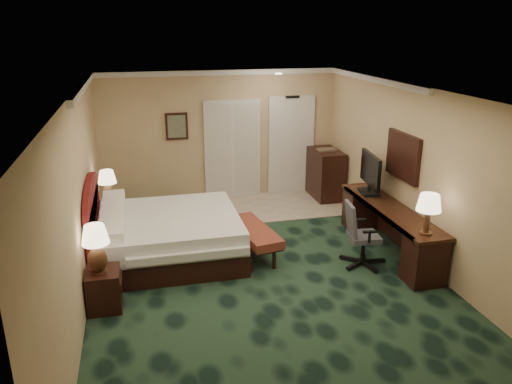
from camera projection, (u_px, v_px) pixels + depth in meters
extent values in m
cube|color=black|center=(264.00, 276.00, 7.45)|extent=(5.00, 7.50, 0.00)
cube|color=white|center=(266.00, 94.00, 6.58)|extent=(5.00, 7.50, 0.00)
cube|color=tan|center=(220.00, 136.00, 10.47)|extent=(5.00, 0.00, 2.70)
cube|color=tan|center=(396.00, 353.00, 3.56)|extent=(5.00, 0.00, 2.70)
cube|color=tan|center=(78.00, 205.00, 6.46)|extent=(0.00, 7.50, 2.70)
cube|color=tan|center=(424.00, 179.00, 7.57)|extent=(0.00, 7.50, 2.70)
cube|color=beige|center=(272.00, 206.00, 10.32)|extent=(3.20, 1.70, 0.01)
cube|color=white|center=(291.00, 146.00, 10.88)|extent=(1.02, 0.06, 2.18)
cube|color=beige|center=(233.00, 149.00, 10.58)|extent=(1.20, 0.06, 2.10)
cube|color=#485E53|center=(177.00, 126.00, 10.15)|extent=(0.45, 0.06, 0.55)
cube|color=white|center=(403.00, 156.00, 8.05)|extent=(0.05, 0.95, 0.75)
cube|color=silver|center=(170.00, 236.00, 7.99)|extent=(2.19, 2.03, 0.70)
cube|color=black|center=(104.00, 289.00, 6.55)|extent=(0.43, 0.49, 0.54)
cube|color=black|center=(111.00, 218.00, 8.93)|extent=(0.44, 0.51, 0.55)
cube|color=brown|center=(254.00, 241.00, 8.11)|extent=(0.70, 1.43, 0.46)
cube|color=black|center=(388.00, 230.00, 8.16)|extent=(0.57, 2.67, 0.77)
cube|color=black|center=(370.00, 174.00, 8.59)|extent=(0.20, 0.91, 0.71)
cube|color=black|center=(325.00, 174.00, 10.71)|extent=(0.55, 0.99, 1.04)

